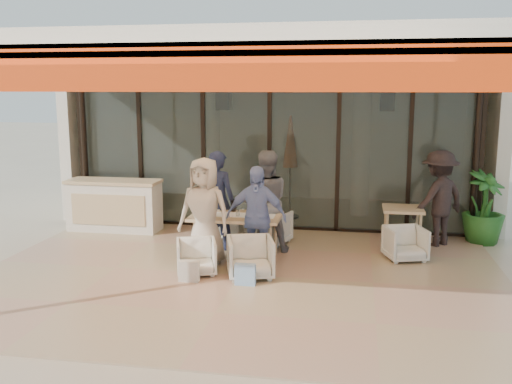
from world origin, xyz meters
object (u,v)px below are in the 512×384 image
side_chair (405,242)px  chair_far_left (225,225)px  diner_periwinkle (256,217)px  chair_near_right (250,256)px  standing_woman (439,199)px  dining_table (236,218)px  chair_near_left (196,256)px  diner_navy (218,201)px  host_counter (114,205)px  chair_far_right (269,226)px  diner_cream (204,212)px  side_table (403,213)px  diner_grey (265,202)px  potted_palm (484,207)px

side_chair → chair_far_left: bearing=152.2°
diner_periwinkle → chair_far_left: bearing=123.1°
chair_near_right → standing_woman: (3.01, 2.33, 0.53)m
dining_table → chair_near_left: bearing=-113.4°
diner_navy → side_chair: size_ratio=2.80×
chair_far_left → diner_periwinkle: 1.71m
host_counter → chair_near_left: (2.35, -2.32, -0.23)m
chair_far_right → diner_cream: diner_cream is taller
chair_far_left → side_table: size_ratio=0.89×
dining_table → diner_grey: 0.65m
dining_table → standing_woman: standing_woman is taller
chair_near_left → standing_woman: bearing=12.8°
potted_palm → dining_table: bearing=-158.0°
diner_periwinkle → diner_cream: bearing=-177.9°
diner_navy → diner_periwinkle: size_ratio=1.07×
side_chair → diner_grey: bearing=160.4°
diner_navy → side_chair: diner_navy is taller
chair_near_left → diner_cream: (0.00, 0.50, 0.57)m
chair_near_right → chair_near_left: bearing=163.3°
dining_table → side_chair: bearing=7.1°
host_counter → diner_periwinkle: diner_periwinkle is taller
host_counter → diner_cream: bearing=-37.8°
host_counter → potted_palm: 7.06m
host_counter → diner_cream: (2.35, -1.82, 0.35)m
dining_table → chair_near_left: (-0.41, -0.96, -0.38)m
host_counter → standing_woman: size_ratio=1.06×
diner_navy → side_chair: 3.26m
diner_grey → potted_palm: bearing=179.2°
diner_navy → diner_grey: 0.84m
chair_near_right → side_table: size_ratio=0.92×
chair_far_left → side_chair: chair_far_left is taller
chair_near_left → potted_palm: (4.70, 2.68, 0.37)m
chair_far_left → dining_table: bearing=112.0°
chair_far_right → side_table: 2.39m
chair_far_left → diner_cream: diner_cream is taller
chair_far_right → diner_navy: bearing=48.2°
dining_table → potted_palm: bearing=22.0°
dining_table → diner_grey: diner_grey is taller
chair_far_left → potted_palm: potted_palm is taller
chair_far_left → standing_woman: bearing=-175.3°
host_counter → standing_woman: bearing=0.1°
diner_cream → diner_grey: bearing=55.8°
dining_table → diner_navy: size_ratio=0.85×
chair_far_left → diner_navy: size_ratio=0.37×
chair_near_right → side_table: side_table is taller
chair_far_right → side_table: bearing=-158.9°
side_chair → potted_palm: (1.49, 1.38, 0.36)m
host_counter → chair_far_right: 3.22m
chair_far_left → potted_palm: size_ratio=0.49×
diner_periwinkle → standing_woman: size_ratio=0.94×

